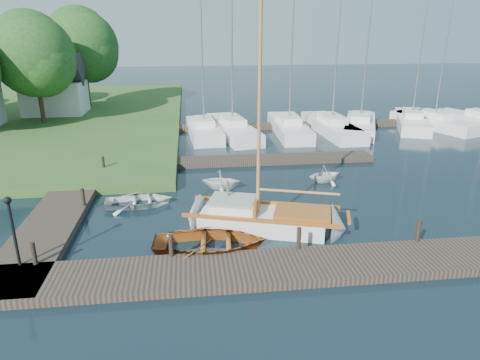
{
  "coord_description": "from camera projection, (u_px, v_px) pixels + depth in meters",
  "views": [
    {
      "loc": [
        -2.22,
        -18.27,
        7.71
      ],
      "look_at": [
        0.0,
        0.0,
        1.2
      ],
      "focal_mm": 32.0,
      "sensor_mm": 36.0,
      "label": 1
    }
  ],
  "objects": [
    {
      "name": "tree_3",
      "position": [
        34.0,
        55.0,
        33.28
      ],
      "size": [
        6.41,
        6.38,
        8.74
      ],
      "color": "#332114",
      "rests_on": "shore"
    },
    {
      "name": "marina_boat_0",
      "position": [
        204.0,
        129.0,
        32.38
      ],
      "size": [
        2.69,
        7.24,
        11.02
      ],
      "rotation": [
        0.0,
        0.0,
        1.64
      ],
      "color": "white",
      "rests_on": "ground"
    },
    {
      "name": "house_c",
      "position": [
        54.0,
        90.0,
        38.05
      ],
      "size": [
        5.25,
        4.0,
        5.28
      ],
      "color": "silver",
      "rests_on": "shore"
    },
    {
      "name": "tender_a",
      "position": [
        139.0,
        199.0,
        19.7
      ],
      "size": [
        3.2,
        2.37,
        0.64
      ],
      "primitive_type": "imported",
      "rotation": [
        0.0,
        0.0,
        1.62
      ],
      "color": "white",
      "rests_on": "ground"
    },
    {
      "name": "mooring_post_4",
      "position": [
        83.0,
        197.0,
        18.89
      ],
      "size": [
        0.16,
        0.16,
        0.8
      ],
      "primitive_type": "cylinder",
      "color": "black",
      "rests_on": "left_dock"
    },
    {
      "name": "mooring_post_2",
      "position": [
        299.0,
        238.0,
        15.18
      ],
      "size": [
        0.16,
        0.16,
        0.8
      ],
      "primitive_type": "cylinder",
      "color": "black",
      "rests_on": "near_dock"
    },
    {
      "name": "marina_boat_1",
      "position": [
        232.0,
        127.0,
        32.85
      ],
      "size": [
        3.68,
        9.25,
        10.79
      ],
      "rotation": [
        0.0,
        0.0,
        1.74
      ],
      "color": "white",
      "rests_on": "ground"
    },
    {
      "name": "left_dock",
      "position": [
        72.0,
        193.0,
        20.83
      ],
      "size": [
        2.2,
        18.0,
        0.3
      ],
      "primitive_type": "cube",
      "color": "#2E231C",
      "rests_on": "ground"
    },
    {
      "name": "pontoon",
      "position": [
        335.0,
        124.0,
        35.99
      ],
      "size": [
        30.0,
        1.6,
        0.3
      ],
      "primitive_type": "cube",
      "color": "#2E231C",
      "rests_on": "ground"
    },
    {
      "name": "marina_boat_5",
      "position": [
        412.0,
        120.0,
        35.47
      ],
      "size": [
        5.21,
        8.54,
        10.78
      ],
      "rotation": [
        0.0,
        0.0,
        1.18
      ],
      "color": "white",
      "rests_on": "ground"
    },
    {
      "name": "mooring_post_3",
      "position": [
        418.0,
        231.0,
        15.69
      ],
      "size": [
        0.16,
        0.16,
        0.8
      ],
      "primitive_type": "cylinder",
      "color": "black",
      "rests_on": "near_dock"
    },
    {
      "name": "tree_7",
      "position": [
        83.0,
        46.0,
        40.86
      ],
      "size": [
        6.83,
        6.83,
        9.38
      ],
      "color": "#332114",
      "rests_on": "shore"
    },
    {
      "name": "tender_d",
      "position": [
        326.0,
        173.0,
        22.72
      ],
      "size": [
        2.22,
        2.02,
        1.01
      ],
      "primitive_type": "imported",
      "rotation": [
        0.0,
        0.0,
        1.79
      ],
      "color": "white",
      "rests_on": "ground"
    },
    {
      "name": "far_dock",
      "position": [
        260.0,
        160.0,
        26.18
      ],
      "size": [
        14.0,
        1.6,
        0.3
      ],
      "primitive_type": "cube",
      "color": "#2E231C",
      "rests_on": "ground"
    },
    {
      "name": "marina_boat_6",
      "position": [
        434.0,
        121.0,
        35.08
      ],
      "size": [
        4.72,
        7.84,
        11.0
      ],
      "rotation": [
        0.0,
        0.0,
        1.93
      ],
      "color": "white",
      "rests_on": "ground"
    },
    {
      "name": "sailboat",
      "position": [
        266.0,
        220.0,
        17.43
      ],
      "size": [
        7.41,
        4.01,
        9.83
      ],
      "rotation": [
        0.0,
        0.0,
        -0.3
      ],
      "color": "white",
      "rests_on": "ground"
    },
    {
      "name": "ground",
      "position": [
        240.0,
        204.0,
        19.92
      ],
      "size": [
        160.0,
        160.0,
        0.0
      ],
      "primitive_type": "plane",
      "color": "black",
      "rests_on": "ground"
    },
    {
      "name": "near_dock",
      "position": [
        262.0,
        269.0,
        14.26
      ],
      "size": [
        18.0,
        2.2,
        0.3
      ],
      "primitive_type": "cube",
      "color": "#2E231C",
      "rests_on": "ground"
    },
    {
      "name": "lamp_post",
      "position": [
        12.0,
        222.0,
        13.71
      ],
      "size": [
        0.24,
        0.24,
        2.44
      ],
      "color": "black",
      "rests_on": "near_dock"
    },
    {
      "name": "mooring_post_1",
      "position": [
        171.0,
        245.0,
        14.67
      ],
      "size": [
        0.16,
        0.16,
        0.8
      ],
      "primitive_type": "cylinder",
      "color": "black",
      "rests_on": "near_dock"
    },
    {
      "name": "mooring_post_5",
      "position": [
        103.0,
        164.0,
        23.57
      ],
      "size": [
        0.16,
        0.16,
        0.8
      ],
      "primitive_type": "cylinder",
      "color": "black",
      "rests_on": "left_dock"
    },
    {
      "name": "dinghy",
      "position": [
        210.0,
        240.0,
        15.65
      ],
      "size": [
        4.34,
        3.25,
        0.86
      ],
      "primitive_type": "imported",
      "rotation": [
        0.0,
        0.0,
        1.5
      ],
      "color": "#8D3F0D",
      "rests_on": "ground"
    },
    {
      "name": "mooring_post_0",
      "position": [
        34.0,
        253.0,
        14.16
      ],
      "size": [
        0.16,
        0.16,
        0.8
      ],
      "primitive_type": "cylinder",
      "color": "black",
      "rests_on": "near_dock"
    },
    {
      "name": "marina_boat_3",
      "position": [
        332.0,
        126.0,
        33.5
      ],
      "size": [
        2.64,
        9.03,
        10.89
      ],
      "rotation": [
        0.0,
        0.0,
        1.62
      ],
      "color": "white",
      "rests_on": "ground"
    },
    {
      "name": "tender_b",
      "position": [
        222.0,
        179.0,
        21.69
      ],
      "size": [
        2.39,
        2.19,
        1.08
      ],
      "primitive_type": "imported",
      "rotation": [
        0.0,
        0.0,
        1.34
      ],
      "color": "white",
      "rests_on": "ground"
    },
    {
      "name": "marina_boat_2",
      "position": [
        289.0,
        126.0,
        33.37
      ],
      "size": [
        2.59,
        8.69,
        10.21
      ],
      "rotation": [
        0.0,
        0.0,
        1.53
      ],
      "color": "white",
      "rests_on": "ground"
    },
    {
      "name": "marina_boat_4",
      "position": [
        360.0,
        124.0,
        34.06
      ],
      "size": [
        5.16,
        8.19,
        10.2
      ],
      "rotation": [
        0.0,
        0.0,
        1.17
      ],
      "color": "white",
      "rests_on": "ground"
    }
  ]
}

